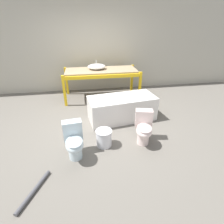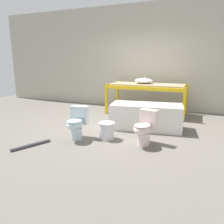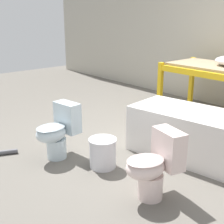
{
  "view_description": "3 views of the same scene",
  "coord_description": "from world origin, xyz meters",
  "views": [
    {
      "loc": [
        -0.18,
        -3.6,
        2.14
      ],
      "look_at": [
        0.29,
        -0.69,
        0.59
      ],
      "focal_mm": 28.0,
      "sensor_mm": 36.0,
      "label": 1
    },
    {
      "loc": [
        1.74,
        -4.65,
        1.5
      ],
      "look_at": [
        0.18,
        -0.85,
        0.53
      ],
      "focal_mm": 35.0,
      "sensor_mm": 36.0,
      "label": 2
    },
    {
      "loc": [
        2.51,
        -2.88,
        1.63
      ],
      "look_at": [
        0.18,
        -0.85,
        0.64
      ],
      "focal_mm": 50.0,
      "sensor_mm": 36.0,
      "label": 3
    }
  ],
  "objects": [
    {
      "name": "warehouse_wall_rear",
      "position": [
        0.0,
        2.23,
        1.6
      ],
      "size": [
        10.8,
        0.08,
        3.2
      ],
      "color": "#B2AD9E",
      "rests_on": "ground_plane"
    },
    {
      "name": "sink_basin",
      "position": [
        0.2,
        1.5,
        0.94
      ],
      "size": [
        0.52,
        0.44,
        0.23
      ],
      "color": "white",
      "rests_on": "shelving_rack"
    },
    {
      "name": "ground_plane",
      "position": [
        0.0,
        0.0,
        0.0
      ],
      "size": [
        12.0,
        12.0,
        0.0
      ],
      "primitive_type": "plane",
      "color": "#666059"
    },
    {
      "name": "toilet_far",
      "position": [
        -0.43,
        -1.15,
        0.32
      ],
      "size": [
        0.36,
        0.54,
        0.63
      ],
      "rotation": [
        0.0,
        0.0,
        0.11
      ],
      "color": "silver",
      "rests_on": "ground_plane"
    },
    {
      "name": "toilet_near",
      "position": [
        0.86,
        -0.95,
        0.32
      ],
      "size": [
        0.42,
        0.57,
        0.63
      ],
      "rotation": [
        0.0,
        0.0,
        -0.25
      ],
      "color": "silver",
      "rests_on": "ground_plane"
    },
    {
      "name": "shelving_rack",
      "position": [
        0.32,
        1.44,
        0.76
      ],
      "size": [
        2.19,
        0.94,
        0.86
      ],
      "color": "yellow",
      "rests_on": "ground_plane"
    },
    {
      "name": "loose_pipe",
      "position": [
        -0.99,
        -1.81,
        0.03
      ],
      "size": [
        0.35,
        0.68,
        0.06
      ],
      "color": "#4C4C51",
      "rests_on": "ground_plane"
    },
    {
      "name": "bathtub_main",
      "position": [
        0.65,
        0.04,
        0.32
      ],
      "size": [
        1.63,
        0.89,
        0.56
      ],
      "rotation": [
        0.0,
        0.0,
        0.14
      ],
      "color": "white",
      "rests_on": "ground_plane"
    },
    {
      "name": "bucket_white",
      "position": [
        0.1,
        -0.92,
        0.17
      ],
      "size": [
        0.31,
        0.31,
        0.33
      ],
      "color": "silver",
      "rests_on": "ground_plane"
    }
  ]
}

